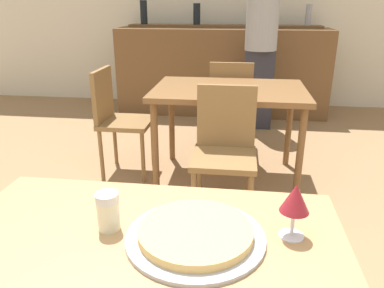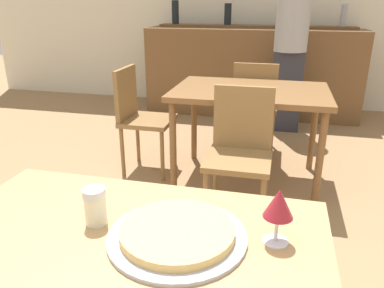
{
  "view_description": "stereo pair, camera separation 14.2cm",
  "coord_description": "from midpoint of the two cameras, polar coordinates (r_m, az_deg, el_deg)",
  "views": [
    {
      "loc": [
        0.24,
        -0.76,
        1.36
      ],
      "look_at": [
        0.07,
        0.55,
        0.86
      ],
      "focal_mm": 35.0,
      "sensor_mm": 36.0,
      "label": 1
    },
    {
      "loc": [
        0.38,
        -0.74,
        1.36
      ],
      "look_at": [
        0.07,
        0.55,
        0.86
      ],
      "focal_mm": 35.0,
      "sensor_mm": 36.0,
      "label": 2
    }
  ],
  "objects": [
    {
      "name": "pizza_tray",
      "position": [
        1.04,
        -3.47,
        -13.61
      ],
      "size": [
        0.38,
        0.38,
        0.04
      ],
      "color": "#A3A3A8",
      "rests_on": "dining_table_near"
    },
    {
      "name": "wine_glass",
      "position": [
        1.02,
        11.64,
        -8.42
      ],
      "size": [
        0.08,
        0.08,
        0.16
      ],
      "color": "silver",
      "rests_on": "dining_table_near"
    },
    {
      "name": "chair_far_side_back",
      "position": [
        3.47,
        4.76,
        6.59
      ],
      "size": [
        0.4,
        0.4,
        0.87
      ],
      "rotation": [
        0.0,
        0.0,
        3.14
      ],
      "color": "olive",
      "rests_on": "ground_plane"
    },
    {
      "name": "chair_far_side_left",
      "position": [
        3.1,
        -12.71,
        4.4
      ],
      "size": [
        0.4,
        0.4,
        0.87
      ],
      "rotation": [
        0.0,
        0.0,
        1.57
      ],
      "color": "olive",
      "rests_on": "ground_plane"
    },
    {
      "name": "chair_far_side_front",
      "position": [
        2.39,
        3.34,
        -0.12
      ],
      "size": [
        0.4,
        0.4,
        0.87
      ],
      "color": "olive",
      "rests_on": "ground_plane"
    },
    {
      "name": "bar_back_shelf",
      "position": [
        4.91,
        3.32,
        18.0
      ],
      "size": [
        2.39,
        0.24,
        0.32
      ],
      "color": "brown",
      "rests_on": "bar_counter"
    },
    {
      "name": "cheese_shaker",
      "position": [
        1.1,
        -16.34,
        -9.9
      ],
      "size": [
        0.07,
        0.07,
        0.11
      ],
      "color": "beige",
      "rests_on": "dining_table_near"
    },
    {
      "name": "dining_table_near",
      "position": [
        1.07,
        -12.14,
        -20.08
      ],
      "size": [
        1.1,
        0.79,
        0.76
      ],
      "color": "#A87F51",
      "rests_on": "ground_plane"
    },
    {
      "name": "dining_table_far",
      "position": [
        2.88,
        4.27,
        6.92
      ],
      "size": [
        1.14,
        0.79,
        0.75
      ],
      "color": "brown",
      "rests_on": "ground_plane"
    },
    {
      "name": "person_standing",
      "position": [
        4.19,
        9.52,
        15.61
      ],
      "size": [
        0.34,
        0.34,
        1.82
      ],
      "color": "#2D2D38",
      "rests_on": "ground_plane"
    },
    {
      "name": "bar_counter",
      "position": [
        4.83,
        3.71,
        10.97
      ],
      "size": [
        2.6,
        0.56,
        1.05
      ],
      "color": "brown",
      "rests_on": "ground_plane"
    }
  ]
}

